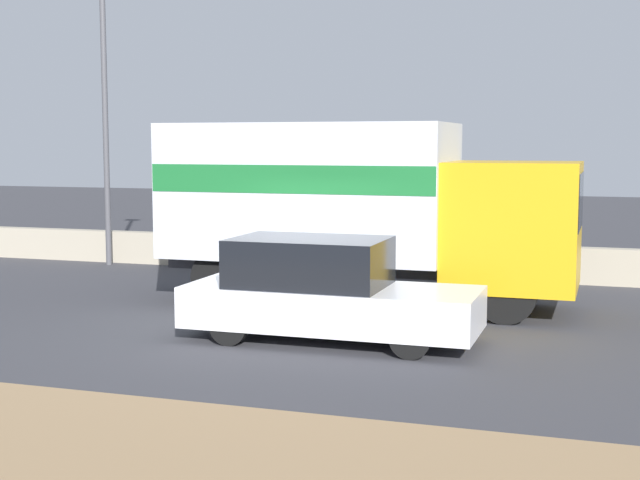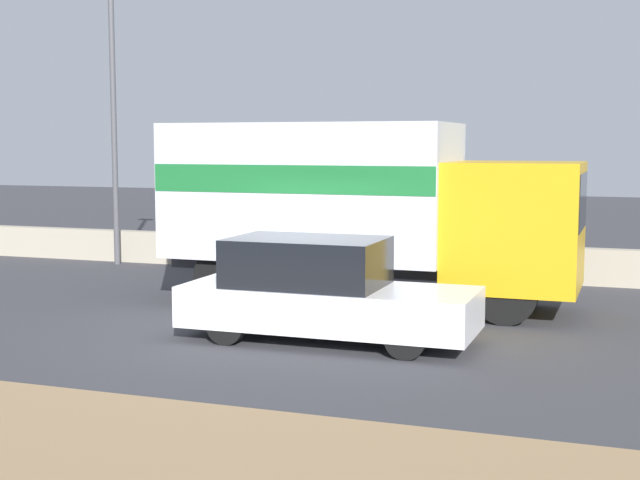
# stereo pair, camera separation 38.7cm
# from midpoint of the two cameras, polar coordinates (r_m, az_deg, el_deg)

# --- Properties ---
(ground_plane) EXTENTS (80.00, 80.00, 0.00)m
(ground_plane) POSITION_cam_midpoint_polar(r_m,az_deg,el_deg) (14.25, -3.19, -6.15)
(ground_plane) COLOR #38383D
(stone_wall_backdrop) EXTENTS (60.00, 0.35, 0.80)m
(stone_wall_backdrop) POSITION_cam_midpoint_polar(r_m,az_deg,el_deg) (20.72, 3.82, -1.14)
(stone_wall_backdrop) COLOR #A39984
(stone_wall_backdrop) RESTS_ON ground_plane
(street_lamp) EXTENTS (0.56, 0.28, 7.23)m
(street_lamp) POSITION_cam_midpoint_polar(r_m,az_deg,el_deg) (22.88, -14.09, 8.85)
(street_lamp) COLOR #4C4C51
(street_lamp) RESTS_ON ground_plane
(box_truck) EXTENTS (7.66, 2.58, 3.42)m
(box_truck) POSITION_cam_midpoint_polar(r_m,az_deg,el_deg) (16.77, 1.33, 2.54)
(box_truck) COLOR gold
(box_truck) RESTS_ON ground_plane
(car_hatchback) EXTENTS (4.52, 1.72, 1.59)m
(car_hatchback) POSITION_cam_midpoint_polar(r_m,az_deg,el_deg) (13.76, -0.52, -3.33)
(car_hatchback) COLOR silver
(car_hatchback) RESTS_ON ground_plane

